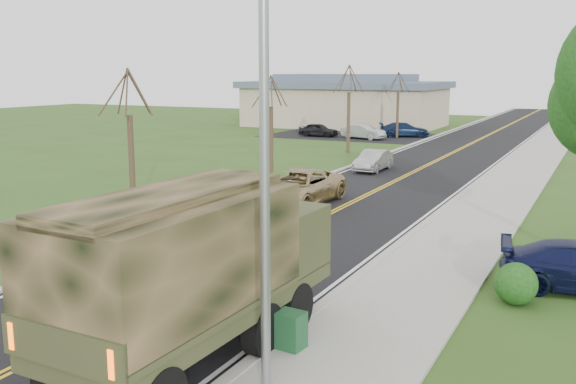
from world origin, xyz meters
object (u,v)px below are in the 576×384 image
Objects in this scene: sedan_silver at (373,161)px; utility_box_near at (290,330)px; suv_champagne at (298,187)px; military_truck at (193,262)px.

sedan_silver is 4.75× the size of utility_box_near.
sedan_silver is at bearing 93.11° from suv_champagne.
military_truck is 1.33× the size of suv_champagne.
military_truck is at bearing -78.11° from sedan_silver.
sedan_silver is at bearing 103.25° from military_truck.
sedan_silver is 26.04m from utility_box_near.
military_truck is 2.58m from utility_box_near.
suv_champagne is 7.09× the size of utility_box_near.
suv_champagne is at bearing 110.12° from military_truck.
suv_champagne is (-5.07, 15.23, -1.34)m from military_truck.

